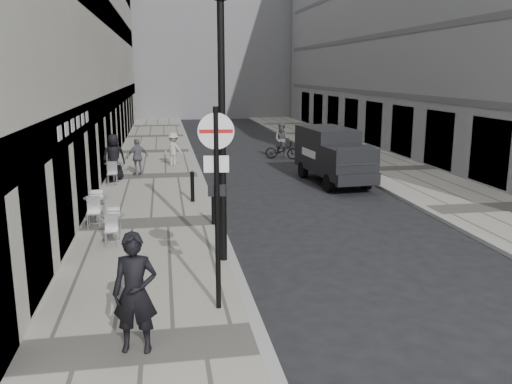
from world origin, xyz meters
The scene contains 16 objects.
sidewalk centered at (-2.00, 18.00, 0.06)m, with size 4.00×60.00×0.12m, color gray.
far_sidewalk centered at (9.00, 18.00, 0.06)m, with size 4.00×60.00×0.12m, color gray.
building_far centered at (1.50, 56.00, 11.00)m, with size 24.00×16.00×22.00m, color slate.
walking_man centered at (-2.06, 2.60, 1.11)m, with size 0.72×0.47×1.98m, color black.
sign_post centered at (-0.60, 4.00, 2.57)m, with size 0.66×0.12×3.83m.
lamppost centered at (-0.20, 6.69, 3.62)m, with size 0.28×0.28×6.30m.
bollard_near centered at (-0.15, 9.86, 0.55)m, with size 0.12×0.12×0.87m, color black.
bollard_far centered at (-0.60, 12.86, 0.62)m, with size 0.13×0.13×1.00m, color black.
panel_van centered at (5.35, 15.78, 1.27)m, with size 2.16×4.91×2.25m.
cyclist centered at (4.67, 22.32, 0.75)m, with size 1.88×1.27×1.92m.
pedestrian_a centered at (-2.67, 18.24, 0.93)m, with size 0.94×0.39×1.61m, color slate.
pedestrian_b centered at (-1.08, 20.41, 0.92)m, with size 1.03×0.59×1.60m, color #B9B0AA.
pedestrian_c centered at (-3.60, 17.34, 1.09)m, with size 0.94×0.61×1.93m, color black.
cafe_table_near centered at (-2.95, 8.78, 0.53)m, with size 0.63×1.42×0.81m.
cafe_table_mid centered at (-3.60, 10.65, 0.58)m, with size 0.70×1.58×0.90m.
cafe_table_far centered at (-3.60, 16.83, 0.58)m, with size 0.71×1.61×0.92m.
Camera 1 is at (-1.53, -5.64, 4.54)m, focal length 38.00 mm.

